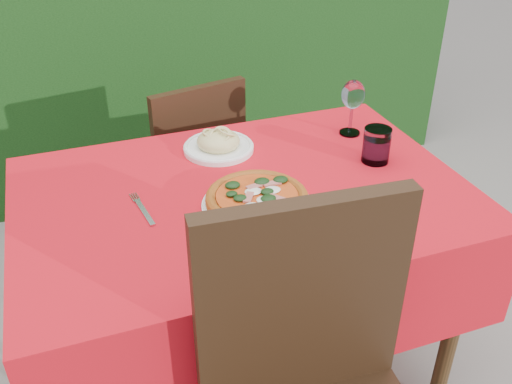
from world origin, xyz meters
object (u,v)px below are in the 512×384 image
object	(u,v)px
water_glass	(376,147)
pizza_plate	(257,200)
chair_far	(192,164)
pasta_plate	(218,144)
fork	(145,212)
wine_glass	(353,97)

from	to	relation	value
water_glass	pizza_plate	bearing A→B (deg)	-163.82
pizza_plate	chair_far	bearing A→B (deg)	89.68
chair_far	pasta_plate	distance (m)	0.51
chair_far	fork	world-z (taller)	chair_far
pizza_plate	pasta_plate	distance (m)	0.36
pizza_plate	water_glass	xyz separation A→B (m)	(0.43, 0.13, 0.02)
chair_far	pasta_plate	size ratio (longest dim) A/B	3.76
chair_far	fork	bearing A→B (deg)	54.65
pasta_plate	wine_glass	world-z (taller)	wine_glass
water_glass	fork	xyz separation A→B (m)	(-0.72, -0.04, -0.05)
fork	pizza_plate	bearing A→B (deg)	-23.78
pizza_plate	wine_glass	bearing A→B (deg)	35.67
pizza_plate	wine_glass	xyz separation A→B (m)	(0.45, 0.32, 0.11)
pasta_plate	pizza_plate	bearing A→B (deg)	-90.14
pizza_plate	wine_glass	size ratio (longest dim) A/B	1.70
water_glass	fork	size ratio (longest dim) A/B	0.59
chair_far	pizza_plate	xyz separation A→B (m)	(-0.00, -0.78, 0.29)
chair_far	fork	xyz separation A→B (m)	(-0.29, -0.69, 0.27)
pasta_plate	water_glass	distance (m)	0.49
chair_far	water_glass	distance (m)	0.84
fork	pasta_plate	bearing A→B (deg)	35.83
water_glass	chair_far	bearing A→B (deg)	123.24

